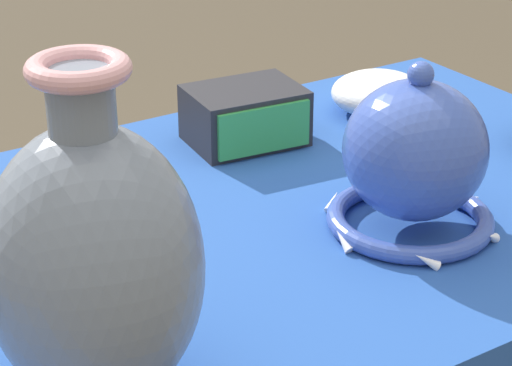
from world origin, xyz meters
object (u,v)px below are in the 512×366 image
(vase_dome_bell, at_px, (414,161))
(mosaic_tile_box, at_px, (245,116))
(vase_tall_bulbous, at_px, (94,263))
(bowl_shallow_porcelain, at_px, (379,93))

(vase_dome_bell, height_order, mosaic_tile_box, vase_dome_bell)
(vase_tall_bulbous, relative_size, vase_dome_bell, 1.50)
(vase_dome_bell, bearing_deg, vase_tall_bulbous, -167.89)
(bowl_shallow_porcelain, bearing_deg, vase_dome_bell, -123.29)
(vase_tall_bulbous, relative_size, mosaic_tile_box, 1.89)
(vase_tall_bulbous, xyz_separation_m, bowl_shallow_porcelain, (0.64, 0.40, -0.10))
(mosaic_tile_box, bearing_deg, bowl_shallow_porcelain, 2.85)
(vase_tall_bulbous, height_order, vase_dome_bell, vase_tall_bulbous)
(vase_dome_bell, xyz_separation_m, mosaic_tile_box, (-0.03, 0.32, -0.05))
(vase_dome_bell, height_order, bowl_shallow_porcelain, vase_dome_bell)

